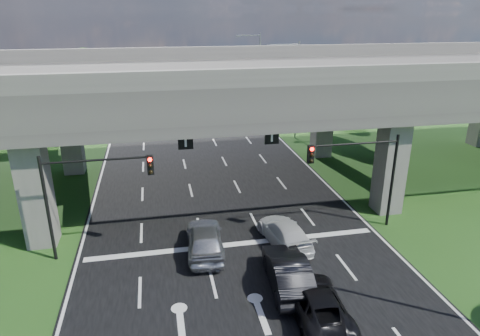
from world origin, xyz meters
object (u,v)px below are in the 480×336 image
object	(u,v)px
signal_left	(88,186)
streetlight_beyond	(257,65)
car_silver	(205,239)
car_dark	(288,272)
car_white	(285,233)
car_trailing	(317,303)
streetlight_far	(294,83)
signal_right	(362,166)

from	to	relation	value
signal_left	streetlight_beyond	bearing A→B (deg)	63.57
car_silver	car_dark	size ratio (longest dim) A/B	0.98
streetlight_beyond	car_white	distance (m)	38.04
car_silver	car_trailing	xyz separation A→B (m)	(4.21, -6.35, -0.16)
streetlight_far	streetlight_beyond	bearing A→B (deg)	90.00
streetlight_beyond	car_silver	bearing A→B (deg)	-107.83
signal_right	streetlight_far	size ratio (longest dim) A/B	0.60
streetlight_far	car_silver	distance (m)	24.64
car_dark	car_trailing	world-z (taller)	car_dark
streetlight_far	streetlight_beyond	xyz separation A→B (m)	(0.00, 16.00, 0.00)
car_silver	car_white	xyz separation A→B (m)	(4.66, 0.00, -0.14)
car_silver	streetlight_far	bearing A→B (deg)	-115.46
signal_left	car_trailing	size ratio (longest dim) A/B	1.21
car_white	car_trailing	bearing A→B (deg)	80.05
signal_right	signal_left	xyz separation A→B (m)	(-15.65, 0.00, 0.00)
car_trailing	streetlight_far	bearing A→B (deg)	-102.63
car_white	car_dark	bearing A→B (deg)	69.24
car_silver	car_dark	xyz separation A→B (m)	(3.60, -3.99, -0.01)
car_silver	car_white	distance (m)	4.66
streetlight_far	car_white	world-z (taller)	streetlight_far
signal_left	streetlight_far	distance (m)	26.95
car_silver	car_dark	bearing A→B (deg)	136.16
signal_right	car_silver	distance (m)	10.22
streetlight_beyond	car_trailing	distance (m)	44.32
streetlight_far	car_trailing	world-z (taller)	streetlight_far
streetlight_beyond	car_dark	xyz separation A→B (m)	(-8.30, -40.99, -4.97)
signal_left	car_white	size ratio (longest dim) A/B	1.22
signal_left	car_silver	size ratio (longest dim) A/B	1.20
car_white	streetlight_far	bearing A→B (deg)	-114.86
streetlight_beyond	car_dark	size ratio (longest dim) A/B	1.95
signal_left	car_silver	xyz separation A→B (m)	(6.02, -0.94, -3.30)
signal_left	streetlight_far	size ratio (longest dim) A/B	0.60
streetlight_far	streetlight_beyond	world-z (taller)	same
signal_left	car_dark	world-z (taller)	signal_left
car_dark	car_white	world-z (taller)	car_dark
signal_right	car_trailing	size ratio (longest dim) A/B	1.21
car_white	streetlight_beyond	bearing A→B (deg)	-106.91
streetlight_beyond	car_silver	size ratio (longest dim) A/B	2.00
signal_left	car_white	xyz separation A→B (m)	(10.69, -0.94, -3.44)
streetlight_beyond	car_white	bearing A→B (deg)	-101.06
signal_right	car_silver	world-z (taller)	signal_right
car_trailing	car_white	bearing A→B (deg)	-91.02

